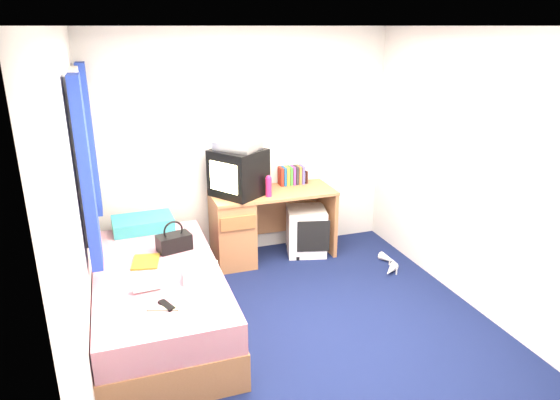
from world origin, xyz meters
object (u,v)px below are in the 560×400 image
object	(u,v)px
pillow	(143,223)
water_bottle	(146,287)
pink_water_bottle	(269,187)
magazine	(146,262)
towel	(201,273)
remote_control	(167,305)
colour_swatch_fan	(163,308)
bed	(160,299)
aerosol_can	(255,183)
handbag	(174,242)
storage_cube	(306,231)
crt_tv	(238,172)
vcr	(238,146)
white_heels	(390,264)
picture_frame	(304,176)
desk	(248,224)

from	to	relation	value
pillow	water_bottle	xyz separation A→B (m)	(-0.07, -1.23, -0.03)
pink_water_bottle	magazine	bearing A→B (deg)	-151.44
towel	remote_control	world-z (taller)	towel
colour_swatch_fan	bed	bearing A→B (deg)	88.44
aerosol_can	handbag	world-z (taller)	aerosol_can
towel	remote_control	distance (m)	0.46
bed	pillow	xyz separation A→B (m)	(-0.04, 0.90, 0.33)
colour_swatch_fan	remote_control	world-z (taller)	remote_control
water_bottle	colour_swatch_fan	bearing A→B (deg)	-73.01
storage_cube	magazine	size ratio (longest dim) A/B	1.84
crt_tv	vcr	bearing A→B (deg)	90.00
aerosol_can	handbag	bearing A→B (deg)	-141.49
white_heels	colour_swatch_fan	bearing A→B (deg)	-158.19
white_heels	aerosol_can	bearing A→B (deg)	148.60
picture_frame	remote_control	size ratio (longest dim) A/B	0.88
handbag	white_heels	bearing A→B (deg)	-13.69
bed	aerosol_can	world-z (taller)	aerosol_can
bed	remote_control	world-z (taller)	remote_control
white_heels	picture_frame	bearing A→B (deg)	126.55
desk	towel	world-z (taller)	desk
crt_tv	bed	bearing A→B (deg)	-77.42
handbag	bed	bearing A→B (deg)	-133.08
bed	crt_tv	size ratio (longest dim) A/B	3.11
storage_cube	pillow	bearing A→B (deg)	-162.78
picture_frame	pillow	bearing A→B (deg)	176.11
bed	remote_control	distance (m)	0.66
crt_tv	picture_frame	bearing A→B (deg)	67.75
storage_cube	pink_water_bottle	distance (m)	0.76
pink_water_bottle	white_heels	size ratio (longest dim) A/B	0.43
pillow	picture_frame	world-z (taller)	picture_frame
handbag	towel	bearing A→B (deg)	-91.69
crt_tv	aerosol_can	bearing A→B (deg)	74.85
vcr	colour_swatch_fan	size ratio (longest dim) A/B	1.91
bed	colour_swatch_fan	bearing A→B (deg)	-91.56
vcr	aerosol_can	bearing A→B (deg)	67.08
vcr	magazine	xyz separation A→B (m)	(-1.03, -0.87, -0.72)
desk	white_heels	world-z (taller)	desk
aerosol_can	towel	world-z (taller)	aerosol_can
desk	handbag	size ratio (longest dim) A/B	4.10
magazine	colour_swatch_fan	xyz separation A→B (m)	(0.06, -0.78, -0.00)
magazine	water_bottle	xyz separation A→B (m)	(-0.03, -0.49, 0.03)
pillow	towel	world-z (taller)	pillow
desk	aerosol_can	distance (m)	0.44
water_bottle	towel	bearing A→B (deg)	9.02
towel	magazine	bearing A→B (deg)	132.81
storage_cube	vcr	bearing A→B (deg)	-168.71
pillow	pink_water_bottle	bearing A→B (deg)	-1.62
towel	water_bottle	world-z (taller)	towel
picture_frame	crt_tv	bearing A→B (deg)	179.04
pink_water_bottle	towel	distance (m)	1.47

